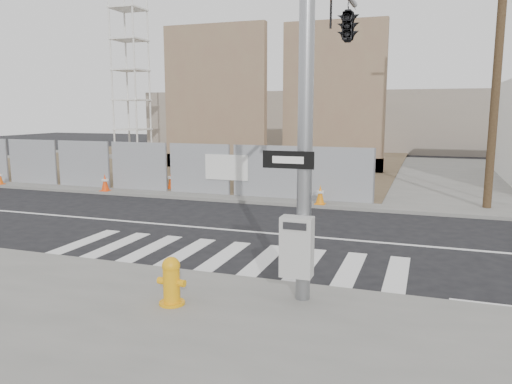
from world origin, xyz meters
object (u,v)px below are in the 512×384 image
(traffic_cone_b, at_px, (105,183))
(traffic_cone_c, at_px, (171,180))
(fire_hydrant, at_px, (171,281))
(crane_tower, at_px, (129,26))
(traffic_cone_d, at_px, (320,195))
(traffic_cone_a, at_px, (0,177))
(signal_pole, at_px, (336,48))

(traffic_cone_b, height_order, traffic_cone_c, traffic_cone_c)
(fire_hydrant, xyz_separation_m, traffic_cone_c, (-6.16, 11.27, -0.03))
(crane_tower, bearing_deg, fire_hydrant, -55.94)
(crane_tower, bearing_deg, traffic_cone_d, -38.76)
(fire_hydrant, xyz_separation_m, traffic_cone_a, (-14.23, 10.02, -0.10))
(fire_hydrant, bearing_deg, traffic_cone_b, 135.52)
(signal_pole, height_order, traffic_cone_c, signal_pole)
(signal_pole, bearing_deg, fire_hydrant, -119.01)
(fire_hydrant, height_order, traffic_cone_b, fire_hydrant)
(signal_pole, xyz_separation_m, traffic_cone_a, (-16.31, 6.27, -4.34))
(crane_tower, height_order, traffic_cone_a, crane_tower)
(fire_hydrant, bearing_deg, crane_tower, 129.01)
(crane_tower, distance_m, traffic_cone_b, 16.83)
(traffic_cone_c, height_order, traffic_cone_d, traffic_cone_c)
(traffic_cone_b, bearing_deg, traffic_cone_a, 180.00)
(signal_pole, height_order, traffic_cone_b, signal_pole)
(signal_pole, height_order, fire_hydrant, signal_pole)
(traffic_cone_d, bearing_deg, traffic_cone_a, 180.00)
(signal_pole, relative_size, traffic_cone_d, 10.08)
(traffic_cone_b, relative_size, traffic_cone_d, 1.02)
(crane_tower, height_order, traffic_cone_b, crane_tower)
(signal_pole, bearing_deg, traffic_cone_d, 104.13)
(traffic_cone_a, bearing_deg, traffic_cone_b, 0.00)
(signal_pole, bearing_deg, traffic_cone_c, 137.62)
(signal_pole, xyz_separation_m, fire_hydrant, (-2.08, -3.75, -4.24))
(traffic_cone_d, bearing_deg, traffic_cone_b, 180.00)
(fire_hydrant, height_order, traffic_cone_d, fire_hydrant)
(traffic_cone_b, bearing_deg, crane_tower, 118.14)
(crane_tower, height_order, fire_hydrant, crane_tower)
(fire_hydrant, distance_m, traffic_cone_a, 17.40)
(signal_pole, relative_size, crane_tower, 0.39)
(traffic_cone_a, height_order, traffic_cone_d, traffic_cone_d)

